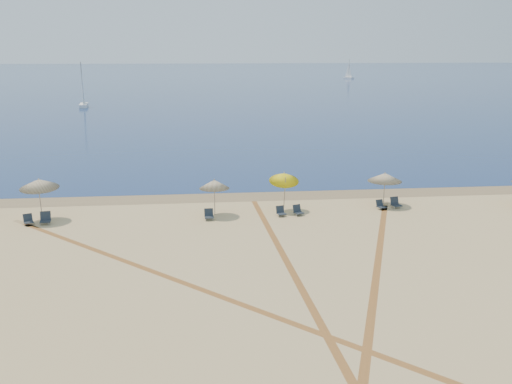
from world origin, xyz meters
TOP-DOWN VIEW (x-y plane):
  - ocean at (0.00, 225.00)m, footprint 500.00×500.00m
  - wet_sand at (0.00, 24.00)m, footprint 500.00×500.00m
  - umbrella_1 at (-13.33, 19.53)m, footprint 2.34×2.38m
  - umbrella_2 at (-2.69, 19.49)m, footprint 1.90×1.90m
  - umbrella_3 at (1.84, 20.10)m, footprint 1.93×2.01m
  - umbrella_4 at (8.75, 20.68)m, footprint 2.28×2.29m
  - chair_2 at (-13.91, 18.62)m, footprint 0.74×0.78m
  - chair_3 at (-12.92, 18.66)m, footprint 0.71×0.79m
  - chair_4 at (-3.08, 18.54)m, footprint 0.58×0.67m
  - chair_5 at (1.45, 18.84)m, footprint 0.64×0.71m
  - chair_6 at (2.57, 18.93)m, footprint 0.73×0.78m
  - chair_7 at (8.23, 19.72)m, footprint 0.66×0.72m
  - chair_8 at (9.33, 19.94)m, footprint 0.72×0.80m
  - sailboat_0 at (51.68, 189.37)m, footprint 2.98×4.74m
  - sailboat_1 at (-24.17, 91.85)m, footprint 2.09×5.55m
  - tire_tracks at (-0.04, 9.34)m, footprint 47.33×40.38m

SIDE VIEW (x-z plane):
  - tire_tracks at x=-0.04m, z-range 0.00..0.00m
  - wet_sand at x=0.00m, z-range 0.00..0.00m
  - ocean at x=0.00m, z-range 0.01..0.01m
  - chair_7 at x=8.23m, z-range -0.04..0.57m
  - chair_5 at x=1.45m, z-range -0.04..0.58m
  - chair_2 at x=-13.91m, z-range -0.04..0.60m
  - chair_6 at x=2.57m, z-range -0.04..0.60m
  - chair_4 at x=-3.08m, z-range -0.04..0.62m
  - chair_8 at x=9.33m, z-range -0.04..0.66m
  - chair_3 at x=-12.92m, z-range -0.04..0.69m
  - umbrella_4 at x=8.75m, z-range 0.79..3.06m
  - umbrella_2 at x=-2.69m, z-range 0.83..3.18m
  - sailboat_0 at x=51.68m, z-range -1.37..5.57m
  - umbrella_3 at x=1.84m, z-range 0.84..3.60m
  - umbrella_1 at x=-13.33m, z-range 0.95..3.64m
  - sailboat_1 at x=-24.17m, z-range -1.59..6.47m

